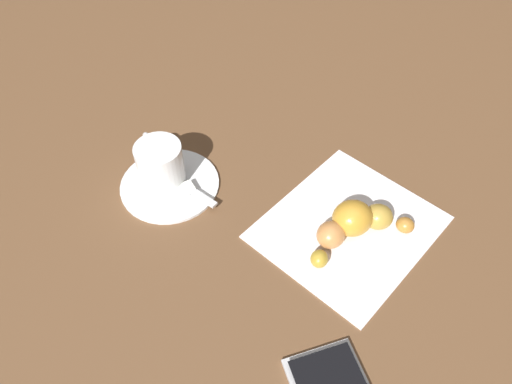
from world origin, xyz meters
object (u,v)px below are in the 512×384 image
object	(u,v)px
teaspoon	(169,175)
croissant	(354,223)
saucer	(170,184)
sugar_packet	(170,194)
napkin	(348,227)
espresso_cup	(160,163)

from	to	relation	value
teaspoon	croissant	world-z (taller)	croissant
saucer	croissant	bearing A→B (deg)	-160.04
teaspoon	sugar_packet	distance (m)	0.03
saucer	napkin	size ratio (longest dim) A/B	0.64
espresso_cup	teaspoon	distance (m)	0.03
saucer	teaspoon	size ratio (longest dim) A/B	1.07
sugar_packet	napkin	xyz separation A→B (m)	(-0.20, -0.10, -0.01)
teaspoon	sugar_packet	world-z (taller)	teaspoon
espresso_cup	sugar_packet	distance (m)	0.04
sugar_packet	napkin	distance (m)	0.22
teaspoon	napkin	distance (m)	0.24
saucer	croissant	world-z (taller)	croissant
saucer	teaspoon	distance (m)	0.01
sugar_packet	teaspoon	bearing A→B (deg)	70.91
espresso_cup	napkin	world-z (taller)	espresso_cup
napkin	croissant	xyz separation A→B (m)	(-0.01, 0.01, 0.02)
sugar_packet	croissant	xyz separation A→B (m)	(-0.21, -0.10, 0.01)
teaspoon	napkin	xyz separation A→B (m)	(-0.22, -0.08, -0.01)
espresso_cup	croissant	distance (m)	0.25
saucer	sugar_packet	world-z (taller)	sugar_packet
teaspoon	napkin	world-z (taller)	teaspoon
espresso_cup	teaspoon	xyz separation A→B (m)	(-0.01, -0.01, -0.03)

